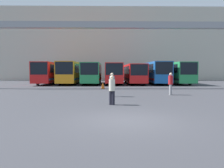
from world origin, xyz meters
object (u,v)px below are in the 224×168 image
bus_slot_0 (51,72)px  bus_slot_3 (113,72)px  bus_slot_2 (92,72)px  bus_slot_6 (176,72)px  pedestrian_mid_left (112,89)px  bus_slot_4 (134,73)px  traffic_cone (103,86)px  pedestrian_near_right (171,83)px  pedestrian_near_left (112,84)px  bus_slot_1 (72,72)px  bus_slot_5 (155,72)px

bus_slot_0 → bus_slot_3: (9.82, -0.57, -0.07)m
bus_slot_2 → bus_slot_6: (13.10, 0.61, 0.04)m
bus_slot_3 → pedestrian_mid_left: 21.46m
bus_slot_4 → bus_slot_6: bearing=-1.9°
bus_slot_4 → traffic_cone: bearing=-115.9°
bus_slot_0 → pedestrian_near_right: size_ratio=6.74×
pedestrian_mid_left → pedestrian_near_left: size_ratio=0.94×
bus_slot_0 → bus_slot_4: bearing=-1.6°
bus_slot_1 → traffic_cone: bus_slot_1 is taller
bus_slot_2 → bus_slot_6: bearing=2.7°
bus_slot_4 → bus_slot_5: (3.27, 0.01, 0.18)m
bus_slot_0 → bus_slot_1: size_ratio=1.02×
bus_slot_4 → pedestrian_near_left: size_ratio=6.35×
bus_slot_4 → bus_slot_1: bearing=178.5°
bus_slot_0 → pedestrian_near_right: bearing=-49.5°
bus_slot_4 → bus_slot_5: 3.28m
bus_slot_2 → bus_slot_4: 6.60m
bus_slot_3 → bus_slot_4: size_ratio=0.97×
pedestrian_near_left → pedestrian_near_right: bearing=17.7°
bus_slot_3 → pedestrian_near_left: 17.28m
bus_slot_3 → bus_slot_6: size_ratio=1.00×
pedestrian_mid_left → bus_slot_3: bearing=-61.4°
bus_slot_2 → pedestrian_near_left: (2.79, -16.63, -0.85)m
bus_slot_5 → bus_slot_0: bearing=178.7°
bus_slot_0 → bus_slot_5: (16.37, -0.36, 0.03)m
bus_slot_4 → bus_slot_6: (6.55, -0.21, 0.14)m
bus_slot_0 → traffic_cone: size_ratio=18.21×
bus_slot_3 → bus_slot_5: bearing=1.8°
bus_slot_5 → pedestrian_near_right: 16.49m
bus_slot_2 → bus_slot_4: bus_slot_2 is taller
bus_slot_2 → traffic_cone: (1.88, -8.79, -1.49)m
bus_slot_4 → bus_slot_3: bearing=-176.5°
bus_slot_1 → bus_slot_2: 3.45m
bus_slot_0 → bus_slot_2: 6.66m
bus_slot_4 → bus_slot_6: bus_slot_6 is taller
bus_slot_2 → bus_slot_3: 3.33m
pedestrian_near_right → pedestrian_mid_left: (-4.97, -5.31, -0.06)m
bus_slot_1 → bus_slot_4: size_ratio=1.04×
bus_slot_1 → bus_slot_2: (3.27, -1.08, -0.08)m
bus_slot_4 → traffic_cone: size_ratio=17.15×
bus_slot_2 → bus_slot_6: 13.11m
pedestrian_near_right → bus_slot_4: bearing=-165.3°
bus_slot_5 → bus_slot_4: bearing=-179.9°
bus_slot_1 → pedestrian_near_left: bearing=-71.1°
pedestrian_near_left → bus_slot_0: bearing=122.3°
pedestrian_mid_left → bus_slot_6: bearing=-85.7°
bus_slot_0 → bus_slot_1: bus_slot_1 is taller
bus_slot_5 → bus_slot_6: bus_slot_5 is taller
bus_slot_0 → bus_slot_1: 3.28m
traffic_cone → bus_slot_2: bearing=102.1°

